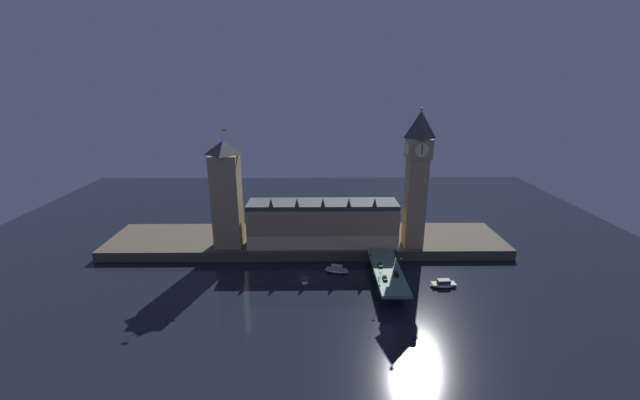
{
  "coord_description": "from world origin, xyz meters",
  "views": [
    {
      "loc": [
        5.3,
        -167.49,
        90.81
      ],
      "look_at": [
        7.48,
        20.0,
        32.92
      ],
      "focal_mm": 22.0,
      "sensor_mm": 36.0,
      "label": 1
    }
  ],
  "objects_px": {
    "clock_tower": "(417,176)",
    "boat_upstream": "(337,270)",
    "pedestrian_far_rail": "(371,254)",
    "car_southbound_lead": "(396,274)",
    "car_northbound_lead": "(380,265)",
    "pedestrian_near_rail": "(379,278)",
    "street_lamp_far": "(371,249)",
    "car_northbound_trail": "(385,278)",
    "victoria_tower": "(227,194)",
    "boat_downstream": "(443,284)",
    "street_lamp_mid": "(401,262)",
    "street_lamp_near": "(380,277)"
  },
  "relations": [
    {
      "from": "car_northbound_trail",
      "to": "pedestrian_far_rail",
      "type": "distance_m",
      "value": 23.65
    },
    {
      "from": "clock_tower",
      "to": "boat_downstream",
      "type": "bearing_deg",
      "value": -79.14
    },
    {
      "from": "car_northbound_lead",
      "to": "street_lamp_far",
      "type": "xyz_separation_m",
      "value": [
        -3.19,
        11.1,
        3.14
      ]
    },
    {
      "from": "car_northbound_lead",
      "to": "pedestrian_near_rail",
      "type": "bearing_deg",
      "value": -102.1
    },
    {
      "from": "car_northbound_lead",
      "to": "car_northbound_trail",
      "type": "relative_size",
      "value": 0.96
    },
    {
      "from": "car_southbound_lead",
      "to": "street_lamp_far",
      "type": "distance_m",
      "value": 22.06
    },
    {
      "from": "car_southbound_lead",
      "to": "street_lamp_mid",
      "type": "xyz_separation_m",
      "value": [
        3.19,
        5.28,
        3.06
      ]
    },
    {
      "from": "clock_tower",
      "to": "street_lamp_mid",
      "type": "xyz_separation_m",
      "value": [
        -12.65,
        -31.41,
        -32.97
      ]
    },
    {
      "from": "victoria_tower",
      "to": "car_southbound_lead",
      "type": "xyz_separation_m",
      "value": [
        82.23,
        -38.75,
        -26.04
      ]
    },
    {
      "from": "car_northbound_lead",
      "to": "street_lamp_mid",
      "type": "relative_size",
      "value": 0.69
    },
    {
      "from": "pedestrian_near_rail",
      "to": "street_lamp_far",
      "type": "relative_size",
      "value": 0.27
    },
    {
      "from": "car_northbound_lead",
      "to": "street_lamp_far",
      "type": "relative_size",
      "value": 0.67
    },
    {
      "from": "clock_tower",
      "to": "car_northbound_trail",
      "type": "xyz_separation_m",
      "value": [
        -21.41,
        -40.44,
        -36.05
      ]
    },
    {
      "from": "pedestrian_near_rail",
      "to": "car_northbound_lead",
      "type": "bearing_deg",
      "value": 77.9
    },
    {
      "from": "car_northbound_lead",
      "to": "pedestrian_far_rail",
      "type": "relative_size",
      "value": 2.21
    },
    {
      "from": "car_southbound_lead",
      "to": "pedestrian_far_rail",
      "type": "distance_m",
      "value": 21.43
    },
    {
      "from": "car_northbound_lead",
      "to": "boat_downstream",
      "type": "height_order",
      "value": "car_northbound_lead"
    },
    {
      "from": "pedestrian_far_rail",
      "to": "boat_upstream",
      "type": "bearing_deg",
      "value": -167.26
    },
    {
      "from": "clock_tower",
      "to": "pedestrian_near_rail",
      "type": "xyz_separation_m",
      "value": [
        -24.2,
        -40.8,
        -35.86
      ]
    },
    {
      "from": "car_northbound_trail",
      "to": "victoria_tower",
      "type": "bearing_deg",
      "value": 150.99
    },
    {
      "from": "street_lamp_mid",
      "to": "pedestrian_far_rail",
      "type": "bearing_deg",
      "value": 128.65
    },
    {
      "from": "car_northbound_lead",
      "to": "boat_downstream",
      "type": "bearing_deg",
      "value": -14.08
    },
    {
      "from": "victoria_tower",
      "to": "boat_upstream",
      "type": "distance_m",
      "value": 68.97
    },
    {
      "from": "clock_tower",
      "to": "pedestrian_far_rail",
      "type": "relative_size",
      "value": 38.78
    },
    {
      "from": "street_lamp_near",
      "to": "pedestrian_far_rail",
      "type": "bearing_deg",
      "value": 89.21
    },
    {
      "from": "clock_tower",
      "to": "street_lamp_far",
      "type": "bearing_deg",
      "value": -145.85
    },
    {
      "from": "street_lamp_mid",
      "to": "street_lamp_far",
      "type": "xyz_separation_m",
      "value": [
        -11.96,
        14.72,
        0.1
      ]
    },
    {
      "from": "victoria_tower",
      "to": "car_southbound_lead",
      "type": "relative_size",
      "value": 13.08
    },
    {
      "from": "clock_tower",
      "to": "street_lamp_near",
      "type": "relative_size",
      "value": 10.93
    },
    {
      "from": "pedestrian_far_rail",
      "to": "boat_upstream",
      "type": "distance_m",
      "value": 18.87
    },
    {
      "from": "pedestrian_far_rail",
      "to": "boat_upstream",
      "type": "xyz_separation_m",
      "value": [
        -17.31,
        -3.91,
        -6.4
      ]
    },
    {
      "from": "boat_downstream",
      "to": "boat_upstream",
      "type": "bearing_deg",
      "value": 163.83
    },
    {
      "from": "car_southbound_lead",
      "to": "boat_downstream",
      "type": "bearing_deg",
      "value": 4.69
    },
    {
      "from": "car_southbound_lead",
      "to": "car_northbound_trail",
      "type": "bearing_deg",
      "value": -146.04
    },
    {
      "from": "car_northbound_trail",
      "to": "pedestrian_far_rail",
      "type": "height_order",
      "value": "pedestrian_far_rail"
    },
    {
      "from": "street_lamp_far",
      "to": "boat_upstream",
      "type": "height_order",
      "value": "street_lamp_far"
    },
    {
      "from": "clock_tower",
      "to": "car_southbound_lead",
      "type": "distance_m",
      "value": 53.8
    },
    {
      "from": "clock_tower",
      "to": "street_lamp_far",
      "type": "relative_size",
      "value": 11.76
    },
    {
      "from": "car_northbound_trail",
      "to": "boat_upstream",
      "type": "height_order",
      "value": "car_northbound_trail"
    },
    {
      "from": "victoria_tower",
      "to": "car_northbound_lead",
      "type": "distance_m",
      "value": 86.27
    },
    {
      "from": "clock_tower",
      "to": "street_lamp_near",
      "type": "xyz_separation_m",
      "value": [
        -24.6,
        -46.13,
        -32.58
      ]
    },
    {
      "from": "car_southbound_lead",
      "to": "street_lamp_mid",
      "type": "relative_size",
      "value": 0.79
    },
    {
      "from": "street_lamp_mid",
      "to": "street_lamp_far",
      "type": "distance_m",
      "value": 18.96
    },
    {
      "from": "pedestrian_near_rail",
      "to": "pedestrian_far_rail",
      "type": "bearing_deg",
      "value": 90.0
    },
    {
      "from": "clock_tower",
      "to": "boat_upstream",
      "type": "relative_size",
      "value": 5.91
    },
    {
      "from": "victoria_tower",
      "to": "street_lamp_mid",
      "type": "height_order",
      "value": "victoria_tower"
    },
    {
      "from": "car_northbound_lead",
      "to": "boat_upstream",
      "type": "xyz_separation_m",
      "value": [
        -20.1,
        6.92,
        -6.12
      ]
    },
    {
      "from": "clock_tower",
      "to": "boat_upstream",
      "type": "height_order",
      "value": "clock_tower"
    },
    {
      "from": "car_northbound_lead",
      "to": "pedestrian_near_rail",
      "type": "relative_size",
      "value": 2.51
    },
    {
      "from": "car_northbound_trail",
      "to": "street_lamp_far",
      "type": "distance_m",
      "value": 24.18
    }
  ]
}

